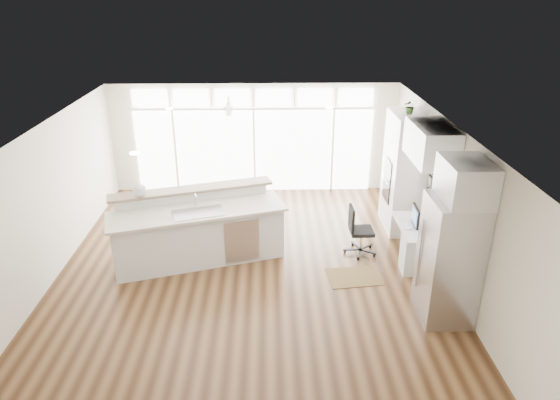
{
  "coord_description": "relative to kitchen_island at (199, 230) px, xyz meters",
  "views": [
    {
      "loc": [
        0.37,
        -7.9,
        4.9
      ],
      "look_at": [
        0.56,
        0.6,
        1.17
      ],
      "focal_mm": 32.0,
      "sensor_mm": 36.0,
      "label": 1
    }
  ],
  "objects": [
    {
      "name": "wall_back",
      "position": [
        0.97,
        3.56,
        0.71
      ],
      "size": [
        7.0,
        0.04,
        2.7
      ],
      "primitive_type": "cube",
      "color": "beige",
      "rests_on": "floor"
    },
    {
      "name": "ceiling_fan",
      "position": [
        0.47,
        2.36,
        1.84
      ],
      "size": [
        1.16,
        1.16,
        0.32
      ],
      "primitive_type": "cube",
      "color": "white",
      "rests_on": "ceiling"
    },
    {
      "name": "office_chair",
      "position": [
        3.11,
        0.2,
        -0.15
      ],
      "size": [
        0.52,
        0.49,
        0.98
      ],
      "primitive_type": "cube",
      "rotation": [
        0.0,
        0.0,
        0.03
      ],
      "color": "black",
      "rests_on": "floor"
    },
    {
      "name": "fishbowl",
      "position": [
        -1.02,
        0.11,
        0.77
      ],
      "size": [
        0.27,
        0.27,
        0.24
      ],
      "primitive_type": "sphere",
      "rotation": [
        0.0,
        0.0,
        0.14
      ],
      "color": "silver",
      "rests_on": "kitchen_island"
    },
    {
      "name": "framed_photos",
      "position": [
        4.43,
        0.48,
        0.76
      ],
      "size": [
        0.06,
        0.22,
        0.8
      ],
      "primitive_type": "cube",
      "color": "black",
      "rests_on": "wall_right"
    },
    {
      "name": "rug",
      "position": [
        2.84,
        -0.68,
        -0.64
      ],
      "size": [
        1.01,
        0.78,
        0.01
      ],
      "primitive_type": "cube",
      "rotation": [
        0.0,
        0.0,
        0.13
      ],
      "color": "#3C2B13",
      "rests_on": "floor"
    },
    {
      "name": "desk_nook",
      "position": [
        4.1,
        -0.14,
        -0.26
      ],
      "size": [
        0.72,
        1.3,
        0.76
      ],
      "primitive_type": "cube",
      "color": "silver",
      "rests_on": "floor"
    },
    {
      "name": "recessed_lights",
      "position": [
        0.97,
        -0.24,
        2.04
      ],
      "size": [
        3.4,
        3.0,
        0.02
      ],
      "primitive_type": "cube",
      "color": "beige",
      "rests_on": "ceiling"
    },
    {
      "name": "glass_wall",
      "position": [
        0.97,
        3.5,
        0.41
      ],
      "size": [
        5.8,
        0.06,
        2.08
      ],
      "primitive_type": "cube",
      "color": "white",
      "rests_on": "wall_back"
    },
    {
      "name": "desk_window",
      "position": [
        4.43,
        -0.14,
        0.91
      ],
      "size": [
        0.04,
        0.85,
        0.85
      ],
      "primitive_type": "cube",
      "color": "white",
      "rests_on": "wall_right"
    },
    {
      "name": "upper_cabinets",
      "position": [
        4.14,
        -0.14,
        1.71
      ],
      "size": [
        0.64,
        1.3,
        0.64
      ],
      "primitive_type": "cube",
      "color": "silver",
      "rests_on": "wall_right"
    },
    {
      "name": "keyboard",
      "position": [
        3.85,
        -0.14,
        0.12
      ],
      "size": [
        0.14,
        0.36,
        0.02
      ],
      "primitive_type": "cube",
      "rotation": [
        0.0,
        0.0,
        0.01
      ],
      "color": "white",
      "rests_on": "desk_nook"
    },
    {
      "name": "transom_row",
      "position": [
        0.97,
        3.5,
        1.74
      ],
      "size": [
        5.9,
        0.06,
        0.4
      ],
      "primitive_type": "cube",
      "color": "white",
      "rests_on": "wall_back"
    },
    {
      "name": "potted_plant",
      "position": [
        4.14,
        1.36,
        1.97
      ],
      "size": [
        0.29,
        0.32,
        0.23
      ],
      "primitive_type": "imported",
      "rotation": [
        0.0,
        0.0,
        -0.1
      ],
      "color": "#385B27",
      "rests_on": "oven_cabinet"
    },
    {
      "name": "monitor",
      "position": [
        4.02,
        -0.14,
        0.31
      ],
      "size": [
        0.11,
        0.48,
        0.4
      ],
      "primitive_type": "cube",
      "rotation": [
        0.0,
        0.0,
        -0.06
      ],
      "color": "black",
      "rests_on": "desk_nook"
    },
    {
      "name": "kitchen_island",
      "position": [
        0.0,
        0.0,
        0.0
      ],
      "size": [
        3.46,
        2.11,
        1.29
      ],
      "primitive_type": "cube",
      "rotation": [
        0.0,
        0.0,
        0.29
      ],
      "color": "silver",
      "rests_on": "floor"
    },
    {
      "name": "fridge_cabinet",
      "position": [
        4.14,
        -1.79,
        1.66
      ],
      "size": [
        0.64,
        0.9,
        0.6
      ],
      "primitive_type": "cube",
      "color": "silver",
      "rests_on": "wall_right"
    },
    {
      "name": "wall_left",
      "position": [
        -2.53,
        -0.44,
        0.71
      ],
      "size": [
        0.04,
        8.0,
        2.7
      ],
      "primitive_type": "cube",
      "color": "beige",
      "rests_on": "floor"
    },
    {
      "name": "refrigerator",
      "position": [
        4.08,
        -1.79,
        0.36
      ],
      "size": [
        0.76,
        0.9,
        2.0
      ],
      "primitive_type": "cube",
      "color": "#B9B9BE",
      "rests_on": "floor"
    },
    {
      "name": "oven_cabinet",
      "position": [
        4.14,
        1.36,
        0.61
      ],
      "size": [
        0.64,
        1.2,
        2.5
      ],
      "primitive_type": "cube",
      "color": "silver",
      "rests_on": "floor"
    },
    {
      "name": "ceiling",
      "position": [
        0.97,
        -0.44,
        2.06
      ],
      "size": [
        7.0,
        8.0,
        0.02
      ],
      "primitive_type": "cube",
      "color": "silver",
      "rests_on": "wall_back"
    },
    {
      "name": "wall_right",
      "position": [
        4.47,
        -0.44,
        0.71
      ],
      "size": [
        0.04,
        8.0,
        2.7
      ],
      "primitive_type": "cube",
      "color": "beige",
      "rests_on": "floor"
    },
    {
      "name": "floor",
      "position": [
        0.97,
        -0.44,
        -0.65
      ],
      "size": [
        7.0,
        8.0,
        0.02
      ],
      "primitive_type": "cube",
      "color": "#3B2312",
      "rests_on": "ground"
    },
    {
      "name": "wall_front",
      "position": [
        0.97,
        -4.44,
        0.71
      ],
      "size": [
        7.0,
        0.04,
        2.7
      ],
      "primitive_type": "cube",
      "color": "beige",
      "rests_on": "floor"
    }
  ]
}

